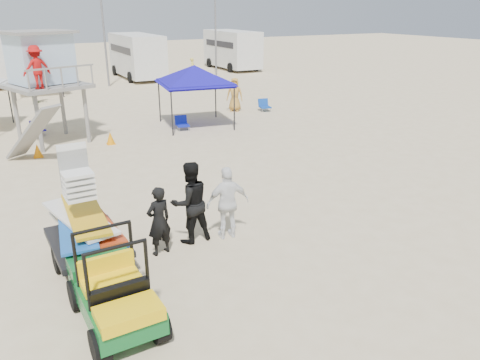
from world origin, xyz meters
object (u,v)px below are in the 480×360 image
utility_cart (113,286)px  lifeguard_tower (42,63)px  man_left (159,221)px  surf_trailer (84,224)px  canopy_blue (194,68)px

utility_cart → lifeguard_tower: (0.68, 12.94, 2.39)m
utility_cart → man_left: utility_cart is taller
surf_trailer → canopy_blue: canopy_blue is taller
utility_cart → man_left: bearing=53.2°
utility_cart → canopy_blue: (6.97, 12.75, 1.84)m
utility_cart → man_left: 2.54m
surf_trailer → lifeguard_tower: (0.68, 10.61, 2.22)m
surf_trailer → canopy_blue: 12.65m
lifeguard_tower → canopy_blue: size_ratio=1.27×
surf_trailer → canopy_blue: size_ratio=0.80×
utility_cart → surf_trailer: size_ratio=0.84×
man_left → surf_trailer: bearing=-24.2°
man_left → lifeguard_tower: 11.20m
utility_cart → surf_trailer: surf_trailer is taller
man_left → canopy_blue: canopy_blue is taller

